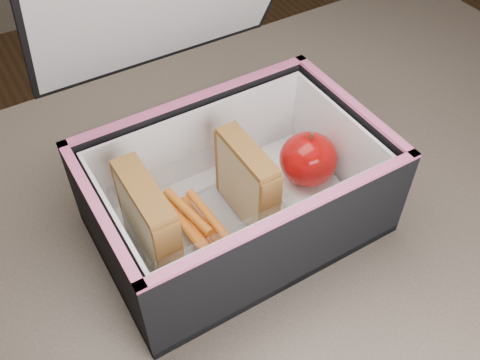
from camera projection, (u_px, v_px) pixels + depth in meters
name	position (u px, v px, depth m)	size (l,w,h in m)	color
kitchen_table	(285.00, 259.00, 0.73)	(1.20, 0.80, 0.75)	#66574D
lunch_bag	(235.00, 182.00, 0.61)	(0.32, 0.32, 0.31)	black
plastic_tub	(201.00, 214.00, 0.61)	(0.17, 0.12, 0.07)	white
sandwich_left	(149.00, 223.00, 0.57)	(0.03, 0.10, 0.11)	tan
sandwich_right	(247.00, 182.00, 0.61)	(0.03, 0.09, 0.10)	tan
carrot_sticks	(198.00, 225.00, 0.62)	(0.04, 0.13, 0.03)	orange
paper_napkin	(302.00, 180.00, 0.68)	(0.08, 0.08, 0.01)	white
red_apple	(308.00, 159.00, 0.66)	(0.07, 0.07, 0.08)	maroon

